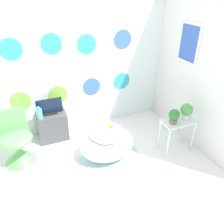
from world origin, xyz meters
TOP-DOWN VIEW (x-y plane):
  - ground_plane at (0.00, 0.00)m, footprint 12.00×12.00m
  - wall_back_dotted at (0.00, 1.70)m, footprint 4.32×0.05m
  - wall_right at (1.68, 0.84)m, footprint 0.06×2.68m
  - rug at (0.25, 0.51)m, footprint 0.95×0.66m
  - bathtub at (0.23, 0.71)m, footprint 0.82×0.64m
  - rubber_duck at (0.32, 0.76)m, footprint 0.06×0.07m
  - chair at (-1.02, 1.10)m, footprint 0.48×0.48m
  - tv_cabinet at (-0.45, 1.48)m, footprint 0.47×0.34m
  - tv at (-0.45, 1.48)m, footprint 0.40×0.12m
  - vase at (-0.63, 1.38)m, footprint 0.09×0.09m
  - side_table at (1.29, 0.44)m, footprint 0.51×0.29m
  - potted_plant_left at (1.17, 0.42)m, footprint 0.16×0.16m
  - potted_plant_right at (1.40, 0.44)m, footprint 0.19×0.19m

SIDE VIEW (x-z plane):
  - ground_plane at x=0.00m, z-range 0.00..0.00m
  - rug at x=0.25m, z-range 0.00..0.01m
  - bathtub at x=0.23m, z-range 0.00..0.46m
  - tv_cabinet at x=-0.45m, z-range 0.00..0.49m
  - chair at x=-1.02m, z-range -0.13..0.68m
  - side_table at x=1.29m, z-range 0.16..0.71m
  - rubber_duck at x=0.32m, z-range 0.46..0.53m
  - vase at x=-0.63m, z-range 0.48..0.69m
  - tv at x=-0.45m, z-range 0.48..0.74m
  - potted_plant_left at x=1.17m, z-range 0.56..0.78m
  - potted_plant_right at x=1.40m, z-range 0.57..0.83m
  - wall_back_dotted at x=0.00m, z-range 0.00..2.60m
  - wall_right at x=1.68m, z-range 0.01..2.61m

